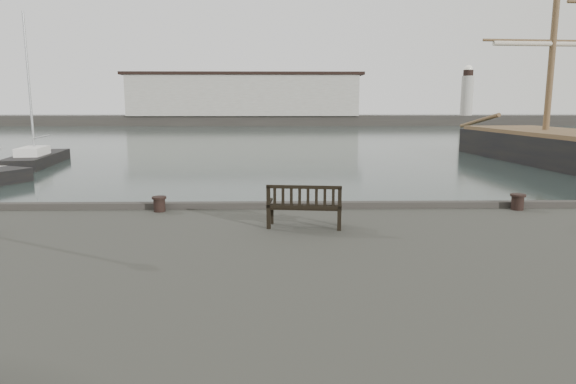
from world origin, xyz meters
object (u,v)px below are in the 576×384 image
Objects in this scene: bollard_left at (159,204)px; bollard_right at (518,202)px; yacht_d at (38,162)px; bench at (304,214)px.

bollard_left is 0.94× the size of bollard_right.
bollard_left is 0.04× the size of yacht_d.
yacht_d reaches higher than bench.
bench is 4.40× the size of bollard_left.
yacht_d is (-18.73, 26.35, -1.66)m from bench.
bench is 4.15× the size of bollard_right.
bollard_left is 28.54m from yacht_d.
bench is 4.46m from bollard_left.
yacht_d reaches higher than bollard_right.
bench is 6.55m from bollard_right.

